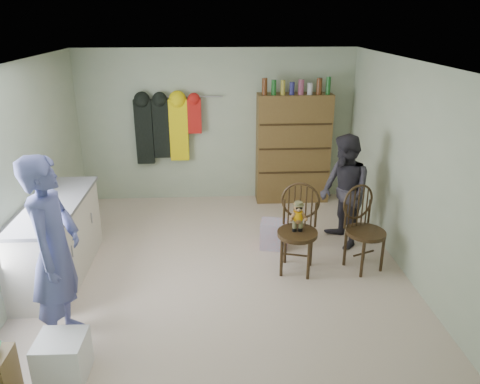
{
  "coord_description": "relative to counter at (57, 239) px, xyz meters",
  "views": [
    {
      "loc": [
        -0.06,
        -5.12,
        2.98
      ],
      "look_at": [
        0.25,
        0.2,
        0.95
      ],
      "focal_mm": 35.0,
      "sensor_mm": 36.0,
      "label": 1
    }
  ],
  "objects": [
    {
      "name": "ground_plane",
      "position": [
        1.95,
        0.0,
        -0.47
      ],
      "size": [
        5.0,
        5.0,
        0.0
      ],
      "primitive_type": "plane",
      "color": "beige",
      "rests_on": "ground"
    },
    {
      "name": "chair_far",
      "position": [
        3.7,
        -0.02,
        0.09
      ],
      "size": [
        0.62,
        0.62,
        1.06
      ],
      "rotation": [
        0.0,
        0.0,
        0.41
      ],
      "color": "#362512",
      "rests_on": "ground"
    },
    {
      "name": "person_left",
      "position": [
        0.42,
        -1.24,
        0.47
      ],
      "size": [
        0.48,
        0.7,
        1.88
      ],
      "primitive_type": "imported",
      "rotation": [
        0.0,
        0.0,
        1.53
      ],
      "color": "#515895",
      "rests_on": "ground"
    },
    {
      "name": "person_right",
      "position": [
        3.62,
        0.6,
        0.3
      ],
      "size": [
        0.73,
        0.86,
        1.54
      ],
      "primitive_type": "imported",
      "rotation": [
        0.0,
        0.0,
        -1.35
      ],
      "color": "#2D2B33",
      "rests_on": "ground"
    },
    {
      "name": "striped_bag",
      "position": [
        2.68,
        0.55,
        -0.28
      ],
      "size": [
        0.41,
        0.35,
        0.38
      ],
      "primitive_type": "cube",
      "rotation": [
        0.0,
        0.0,
        -0.21
      ],
      "color": "#E57280",
      "rests_on": "ground"
    },
    {
      "name": "chair_front",
      "position": [
        2.89,
        -0.03,
        0.14
      ],
      "size": [
        0.6,
        0.6,
        1.09
      ],
      "rotation": [
        0.0,
        0.0,
        -0.28
      ],
      "color": "#362512",
      "rests_on": "ground"
    },
    {
      "name": "counter",
      "position": [
        0.0,
        0.0,
        0.0
      ],
      "size": [
        0.64,
        1.86,
        0.94
      ],
      "color": "silver",
      "rests_on": "ground"
    },
    {
      "name": "plastic_tub",
      "position": [
        0.54,
        -1.76,
        -0.28
      ],
      "size": [
        0.42,
        0.4,
        0.39
      ],
      "primitive_type": "cube",
      "rotation": [
        0.0,
        0.0,
        -0.02
      ],
      "color": "white",
      "rests_on": "ground"
    },
    {
      "name": "room_walls",
      "position": [
        1.95,
        0.53,
        1.11
      ],
      "size": [
        5.0,
        5.0,
        5.0
      ],
      "color": "#B2BFA0",
      "rests_on": "ground"
    },
    {
      "name": "coat_rack",
      "position": [
        1.12,
        2.38,
        0.78
      ],
      "size": [
        1.42,
        0.12,
        1.09
      ],
      "color": "#99999E",
      "rests_on": "ground"
    },
    {
      "name": "dresser",
      "position": [
        3.2,
        2.3,
        0.44
      ],
      "size": [
        1.2,
        0.39,
        2.07
      ],
      "color": "brown",
      "rests_on": "ground"
    }
  ]
}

